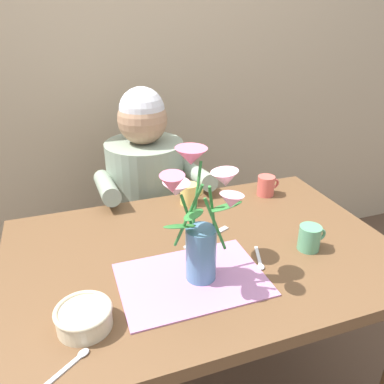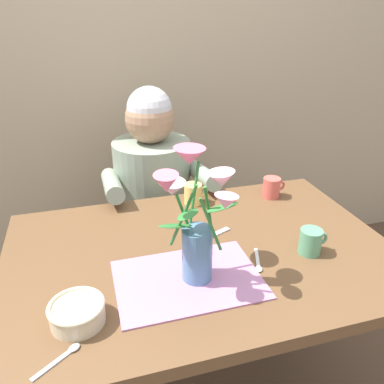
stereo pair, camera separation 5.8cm
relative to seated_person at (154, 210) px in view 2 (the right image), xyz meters
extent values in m
cube|color=tan|center=(0.04, 0.43, 0.69)|extent=(4.00, 0.10, 2.50)
cube|color=brown|center=(0.04, -0.62, 0.16)|extent=(1.20, 0.80, 0.04)
cylinder|color=brown|center=(-0.50, -0.28, -0.21)|extent=(0.06, 0.06, 0.70)
cylinder|color=brown|center=(0.58, -0.28, -0.21)|extent=(0.06, 0.06, 0.70)
cylinder|color=#4C4C56|center=(0.00, 0.00, -0.36)|extent=(0.30, 0.30, 0.40)
cylinder|color=gray|center=(0.00, 0.00, 0.09)|extent=(0.34, 0.34, 0.50)
sphere|color=#A37A5B|center=(0.00, 0.00, 0.44)|extent=(0.21, 0.21, 0.21)
sphere|color=silver|center=(0.00, 0.00, 0.48)|extent=(0.19, 0.19, 0.19)
cylinder|color=gray|center=(-0.19, -0.14, 0.22)|extent=(0.07, 0.33, 0.12)
cylinder|color=gray|center=(0.19, -0.14, 0.22)|extent=(0.07, 0.33, 0.12)
cube|color=#B275A3|center=(-0.04, -0.75, 0.18)|extent=(0.40, 0.28, 0.00)
cylinder|color=teal|center=(-0.02, -0.75, 0.26)|extent=(0.08, 0.08, 0.16)
cylinder|color=#2D7533|center=(0.01, -0.75, 0.38)|extent=(0.05, 0.05, 0.18)
cone|color=pink|center=(0.04, -0.75, 0.47)|extent=(0.09, 0.09, 0.05)
sphere|color=#E5D14C|center=(0.04, -0.75, 0.48)|extent=(0.02, 0.02, 0.02)
cylinder|color=#2D7533|center=(-0.01, -0.69, 0.40)|extent=(0.05, 0.05, 0.21)
cone|color=#DB6684|center=(-0.01, -0.64, 0.50)|extent=(0.12, 0.12, 0.05)
sphere|color=#E5D14C|center=(-0.01, -0.64, 0.51)|extent=(0.02, 0.02, 0.02)
cylinder|color=#2D7533|center=(-0.05, -0.73, 0.37)|extent=(0.06, 0.04, 0.16)
cone|color=pink|center=(-0.08, -0.72, 0.45)|extent=(0.09, 0.09, 0.04)
sphere|color=#E5D14C|center=(-0.08, -0.72, 0.46)|extent=(0.02, 0.02, 0.02)
cylinder|color=#2D7533|center=(-0.06, -0.77, 0.39)|extent=(0.06, 0.07, 0.20)
cone|color=#DB6684|center=(-0.11, -0.79, 0.50)|extent=(0.08, 0.08, 0.05)
sphere|color=#E5D14C|center=(-0.11, -0.79, 0.51)|extent=(0.02, 0.02, 0.02)
cylinder|color=#2D7533|center=(0.01, -0.78, 0.37)|extent=(0.06, 0.03, 0.15)
cone|color=pink|center=(0.03, -0.82, 0.45)|extent=(0.08, 0.08, 0.04)
sphere|color=#E5D14C|center=(0.03, -0.82, 0.45)|extent=(0.02, 0.02, 0.02)
ellipsoid|color=#2D7533|center=(-0.06, -0.79, 0.41)|extent=(0.09, 0.10, 0.03)
ellipsoid|color=#2D7533|center=(-0.08, -0.75, 0.36)|extent=(0.09, 0.05, 0.03)
ellipsoid|color=#2D7533|center=(0.04, -0.77, 0.41)|extent=(0.10, 0.07, 0.04)
cylinder|color=beige|center=(-0.34, -0.82, 0.20)|extent=(0.13, 0.13, 0.05)
torus|color=beige|center=(-0.34, -0.82, 0.23)|extent=(0.14, 0.14, 0.01)
cube|color=silver|center=(0.07, -0.56, 0.18)|extent=(0.18, 0.09, 0.00)
cylinder|color=#569970|center=(0.35, -0.72, 0.22)|extent=(0.07, 0.07, 0.08)
torus|color=#569970|center=(0.39, -0.72, 0.22)|extent=(0.04, 0.01, 0.04)
cylinder|color=#E5C666|center=(0.10, -0.31, 0.22)|extent=(0.07, 0.07, 0.08)
torus|color=#E5C666|center=(0.14, -0.31, 0.22)|extent=(0.04, 0.01, 0.04)
cylinder|color=#CC564C|center=(0.41, -0.34, 0.22)|extent=(0.07, 0.07, 0.08)
torus|color=#CC564C|center=(0.45, -0.34, 0.22)|extent=(0.04, 0.01, 0.04)
cube|color=silver|center=(0.18, -0.71, 0.18)|extent=(0.04, 0.10, 0.00)
ellipsoid|color=silver|center=(0.16, -0.76, 0.18)|extent=(0.03, 0.03, 0.01)
cube|color=silver|center=(-0.40, -0.94, 0.18)|extent=(0.09, 0.07, 0.00)
ellipsoid|color=silver|center=(-0.35, -0.91, 0.18)|extent=(0.03, 0.03, 0.01)
camera|label=1|loc=(-0.33, -1.55, 0.86)|focal=35.97mm
camera|label=2|loc=(-0.27, -1.57, 0.86)|focal=35.97mm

